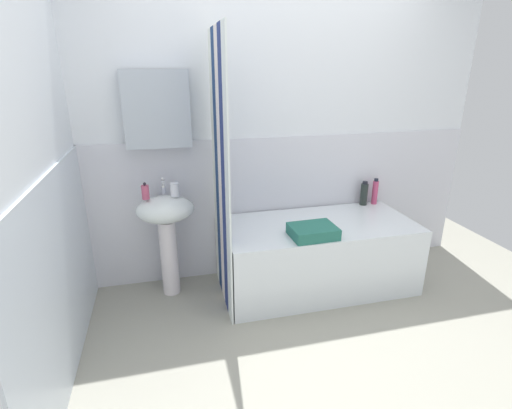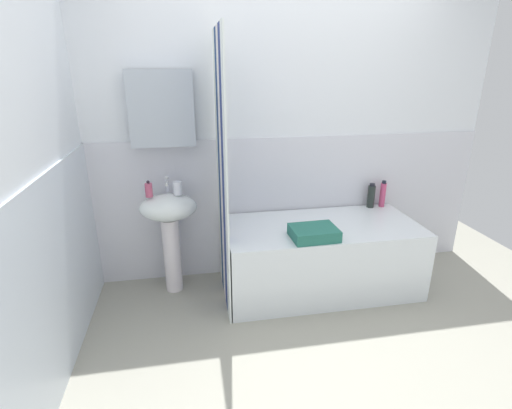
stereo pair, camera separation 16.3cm
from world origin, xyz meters
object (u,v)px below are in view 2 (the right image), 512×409
object	(u,v)px
towel_folded	(314,233)
lotion_bottle	(371,196)
soap_dispenser	(149,190)
sink	(170,222)
toothbrush_cup	(178,188)
bathtub	(320,256)
shampoo_bottle	(383,194)

from	to	relation	value
towel_folded	lotion_bottle	bearing A→B (deg)	37.63
soap_dispenser	towel_folded	xyz separation A→B (m)	(1.18, -0.39, -0.27)
sink	soap_dispenser	size ratio (longest dim) A/B	6.42
lotion_bottle	towel_folded	distance (m)	0.90
toothbrush_cup	towel_folded	size ratio (longest dim) A/B	0.31
toothbrush_cup	towel_folded	xyz separation A→B (m)	(0.96, -0.41, -0.27)
bathtub	lotion_bottle	distance (m)	0.75
sink	lotion_bottle	world-z (taller)	sink
bathtub	shampoo_bottle	size ratio (longest dim) A/B	6.46
toothbrush_cup	bathtub	world-z (taller)	toothbrush_cup
shampoo_bottle	sink	bearing A→B (deg)	-175.77
soap_dispenser	lotion_bottle	world-z (taller)	soap_dispenser
bathtub	towel_folded	distance (m)	0.42
shampoo_bottle	lotion_bottle	bearing A→B (deg)	179.53
toothbrush_cup	bathtub	bearing A→B (deg)	-9.11
toothbrush_cup	bathtub	size ratio (longest dim) A/B	0.07
soap_dispenser	toothbrush_cup	size ratio (longest dim) A/B	1.24
bathtub	towel_folded	size ratio (longest dim) A/B	4.63
sink	towel_folded	bearing A→B (deg)	-21.33
soap_dispenser	bathtub	world-z (taller)	soap_dispenser
soap_dispenser	towel_folded	size ratio (longest dim) A/B	0.38
sink	shampoo_bottle	xyz separation A→B (m)	(1.86, 0.14, 0.07)
soap_dispenser	bathtub	distance (m)	1.46
shampoo_bottle	lotion_bottle	xyz separation A→B (m)	(-0.11, 0.00, -0.01)
lotion_bottle	towel_folded	xyz separation A→B (m)	(-0.71, -0.55, -0.06)
lotion_bottle	sink	bearing A→B (deg)	-175.48
soap_dispenser	toothbrush_cup	xyz separation A→B (m)	(0.21, 0.01, -0.00)
toothbrush_cup	bathtub	xyz separation A→B (m)	(1.11, -0.18, -0.59)
soap_dispenser	lotion_bottle	size ratio (longest dim) A/B	0.58
sink	bathtub	distance (m)	1.25
sink	lotion_bottle	bearing A→B (deg)	4.52
soap_dispenser	towel_folded	world-z (taller)	soap_dispenser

